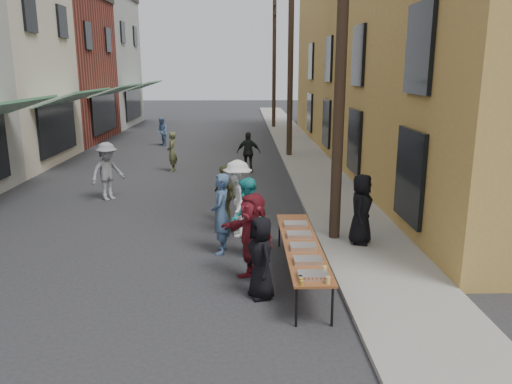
{
  "coord_description": "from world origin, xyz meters",
  "views": [
    {
      "loc": [
        2.1,
        -8.42,
        4.05
      ],
      "look_at": [
        2.4,
        2.73,
        1.3
      ],
      "focal_mm": 35.0,
      "sensor_mm": 36.0,
      "label": 1
    }
  ],
  "objects_px": {
    "utility_pole_far": "(274,63)",
    "catering_tray_sausage": "(313,275)",
    "utility_pole_near": "(341,48)",
    "utility_pole_mid": "(291,59)",
    "serving_table": "(301,245)",
    "server": "(361,209)",
    "guest_front_c": "(247,219)",
    "guest_front_a": "(261,258)"
  },
  "relations": [
    {
      "from": "utility_pole_near",
      "to": "utility_pole_mid",
      "type": "xyz_separation_m",
      "value": [
        0.0,
        12.0,
        0.0
      ]
    },
    {
      "from": "utility_pole_far",
      "to": "server",
      "type": "distance_m",
      "value": 24.71
    },
    {
      "from": "utility_pole_far",
      "to": "utility_pole_mid",
      "type": "bearing_deg",
      "value": -90.0
    },
    {
      "from": "utility_pole_mid",
      "to": "utility_pole_far",
      "type": "height_order",
      "value": "same"
    },
    {
      "from": "guest_front_c",
      "to": "server",
      "type": "bearing_deg",
      "value": 102.23
    },
    {
      "from": "utility_pole_near",
      "to": "guest_front_c",
      "type": "distance_m",
      "value": 4.31
    },
    {
      "from": "catering_tray_sausage",
      "to": "server",
      "type": "relative_size",
      "value": 0.3
    },
    {
      "from": "utility_pole_far",
      "to": "serving_table",
      "type": "relative_size",
      "value": 2.25
    },
    {
      "from": "guest_front_a",
      "to": "guest_front_c",
      "type": "relative_size",
      "value": 0.85
    },
    {
      "from": "utility_pole_mid",
      "to": "server",
      "type": "xyz_separation_m",
      "value": [
        0.52,
        -12.44,
        -3.58
      ]
    },
    {
      "from": "guest_front_c",
      "to": "server",
      "type": "relative_size",
      "value": 1.09
    },
    {
      "from": "serving_table",
      "to": "utility_pole_mid",
      "type": "bearing_deg",
      "value": 85.71
    },
    {
      "from": "utility_pole_near",
      "to": "guest_front_c",
      "type": "bearing_deg",
      "value": -153.59
    },
    {
      "from": "serving_table",
      "to": "guest_front_a",
      "type": "height_order",
      "value": "guest_front_a"
    },
    {
      "from": "utility_pole_near",
      "to": "utility_pole_mid",
      "type": "relative_size",
      "value": 1.0
    },
    {
      "from": "utility_pole_far",
      "to": "guest_front_a",
      "type": "relative_size",
      "value": 5.9
    },
    {
      "from": "serving_table",
      "to": "utility_pole_far",
      "type": "bearing_deg",
      "value": 87.67
    },
    {
      "from": "guest_front_c",
      "to": "server",
      "type": "xyz_separation_m",
      "value": [
        2.65,
        0.62,
        0.02
      ]
    },
    {
      "from": "utility_pole_near",
      "to": "guest_front_c",
      "type": "xyz_separation_m",
      "value": [
        -2.13,
        -1.06,
        -3.6
      ]
    },
    {
      "from": "guest_front_a",
      "to": "server",
      "type": "relative_size",
      "value": 0.93
    },
    {
      "from": "utility_pole_far",
      "to": "server",
      "type": "bearing_deg",
      "value": -88.78
    },
    {
      "from": "utility_pole_far",
      "to": "catering_tray_sausage",
      "type": "height_order",
      "value": "utility_pole_far"
    },
    {
      "from": "catering_tray_sausage",
      "to": "server",
      "type": "height_order",
      "value": "server"
    },
    {
      "from": "utility_pole_mid",
      "to": "utility_pole_far",
      "type": "xyz_separation_m",
      "value": [
        0.0,
        12.0,
        0.0
      ]
    },
    {
      "from": "utility_pole_mid",
      "to": "utility_pole_far",
      "type": "relative_size",
      "value": 1.0
    },
    {
      "from": "guest_front_a",
      "to": "serving_table",
      "type": "bearing_deg",
      "value": 113.12
    },
    {
      "from": "guest_front_a",
      "to": "utility_pole_mid",
      "type": "bearing_deg",
      "value": 152.59
    },
    {
      "from": "utility_pole_near",
      "to": "utility_pole_far",
      "type": "distance_m",
      "value": 24.0
    },
    {
      "from": "utility_pole_near",
      "to": "serving_table",
      "type": "distance_m",
      "value": 4.53
    },
    {
      "from": "serving_table",
      "to": "server",
      "type": "bearing_deg",
      "value": 48.74
    },
    {
      "from": "utility_pole_far",
      "to": "catering_tray_sausage",
      "type": "distance_m",
      "value": 28.17
    },
    {
      "from": "server",
      "to": "catering_tray_sausage",
      "type": "bearing_deg",
      "value": 178.78
    },
    {
      "from": "catering_tray_sausage",
      "to": "serving_table",
      "type": "bearing_deg",
      "value": 90.0
    },
    {
      "from": "utility_pole_near",
      "to": "catering_tray_sausage",
      "type": "xyz_separation_m",
      "value": [
        -1.07,
        -3.9,
        -3.71
      ]
    },
    {
      "from": "catering_tray_sausage",
      "to": "guest_front_c",
      "type": "bearing_deg",
      "value": 110.39
    },
    {
      "from": "utility_pole_near",
      "to": "serving_table",
      "type": "height_order",
      "value": "utility_pole_near"
    },
    {
      "from": "utility_pole_mid",
      "to": "guest_front_a",
      "type": "distance_m",
      "value": 15.59
    },
    {
      "from": "utility_pole_near",
      "to": "utility_pole_mid",
      "type": "height_order",
      "value": "same"
    },
    {
      "from": "guest_front_c",
      "to": "utility_pole_far",
      "type": "bearing_deg",
      "value": 174.26
    },
    {
      "from": "utility_pole_mid",
      "to": "serving_table",
      "type": "xyz_separation_m",
      "value": [
        -1.07,
        -14.25,
        -3.79
      ]
    },
    {
      "from": "serving_table",
      "to": "guest_front_a",
      "type": "distance_m",
      "value": 1.12
    },
    {
      "from": "utility_pole_mid",
      "to": "server",
      "type": "relative_size",
      "value": 5.48
    }
  ]
}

